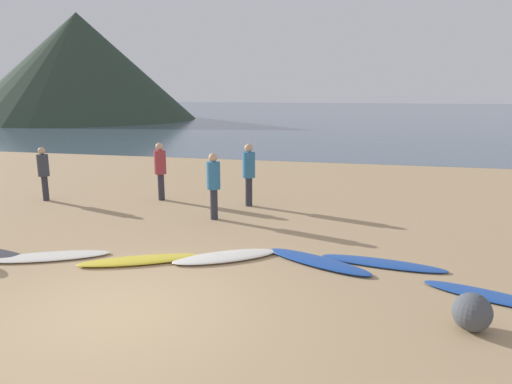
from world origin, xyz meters
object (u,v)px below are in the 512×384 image
at_px(surfboard_5, 383,263).
at_px(surfboard_2, 140,260).
at_px(person_0, 214,181).
at_px(beach_rock_far, 472,312).
at_px(person_1, 249,170).
at_px(person_3, 43,169).
at_px(surfboard_4, 318,261).
at_px(surfboard_6, 491,296).
at_px(person_2, 160,167).
at_px(surfboard_3, 225,257).
at_px(surfboard_1, 49,256).

bearing_deg(surfboard_5, surfboard_2, -160.06).
height_order(person_0, beach_rock_far, person_0).
bearing_deg(person_1, beach_rock_far, -27.47).
distance_m(surfboard_2, person_3, 6.43).
bearing_deg(surfboard_4, person_3, -175.80).
xyz_separation_m(person_0, beach_rock_far, (5.06, -4.43, -0.72)).
relative_size(surfboard_6, person_3, 1.29).
bearing_deg(person_2, surfboard_3, 75.20).
xyz_separation_m(surfboard_5, person_2, (-6.15, 3.88, 0.96)).
height_order(surfboard_1, person_3, person_3).
relative_size(surfboard_2, surfboard_4, 1.04).
distance_m(surfboard_6, person_1, 7.07).
bearing_deg(person_2, surfboard_6, 95.32).
height_order(surfboard_3, surfboard_5, surfboard_3).
bearing_deg(surfboard_3, surfboard_5, -24.93).
xyz_separation_m(surfboard_2, surfboard_5, (4.41, 0.90, -0.01)).
relative_size(surfboard_1, person_0, 1.36).
bearing_deg(person_0, surfboard_3, -167.16).
relative_size(surfboard_1, surfboard_6, 1.13).
xyz_separation_m(surfboard_5, beach_rock_far, (1.07, -2.18, 0.23)).
relative_size(surfboard_3, beach_rock_far, 3.95).
relative_size(surfboard_5, person_0, 1.37).
xyz_separation_m(surfboard_6, person_1, (-5.06, 4.83, 0.99)).
bearing_deg(surfboard_1, surfboard_6, -24.42).
distance_m(surfboard_1, surfboard_4, 5.13).
height_order(surfboard_5, beach_rock_far, beach_rock_far).
height_order(person_2, beach_rock_far, person_2).
distance_m(surfboard_4, person_0, 3.86).
bearing_deg(surfboard_3, person_1, 65.75).
bearing_deg(surfboard_2, surfboard_1, 160.17).
xyz_separation_m(surfboard_3, surfboard_5, (2.92, 0.36, -0.01)).
relative_size(person_1, person_3, 1.11).
relative_size(surfboard_1, surfboard_4, 1.04).
xyz_separation_m(surfboard_1, person_3, (-3.18, 4.15, 0.88)).
bearing_deg(beach_rock_far, person_3, 153.44).
height_order(surfboard_4, person_1, person_1).
bearing_deg(surfboard_2, surfboard_4, -13.91).
xyz_separation_m(surfboard_3, beach_rock_far, (3.99, -1.82, 0.21)).
bearing_deg(person_1, surfboard_3, -57.15).
bearing_deg(person_3, surfboard_2, 77.71).
xyz_separation_m(surfboard_1, person_1, (2.75, 4.86, 0.99)).
bearing_deg(surfboard_6, surfboard_5, 167.65).
bearing_deg(surfboard_5, person_0, 159.00).
distance_m(surfboard_4, surfboard_5, 1.19).
bearing_deg(surfboard_1, surfboard_2, -18.54).
relative_size(surfboard_5, surfboard_6, 1.13).
height_order(surfboard_2, person_1, person_1).
relative_size(surfboard_6, beach_rock_far, 3.91).
relative_size(person_1, person_2, 1.03).
bearing_deg(surfboard_3, person_0, 80.40).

